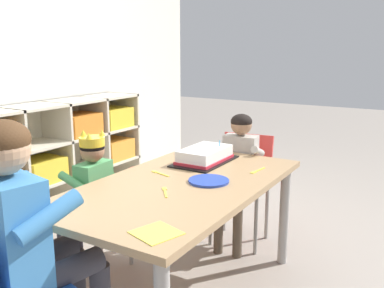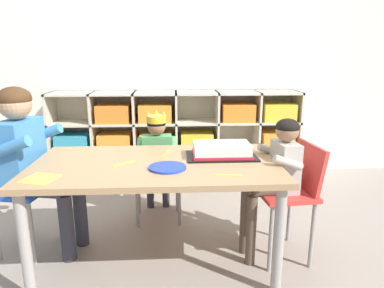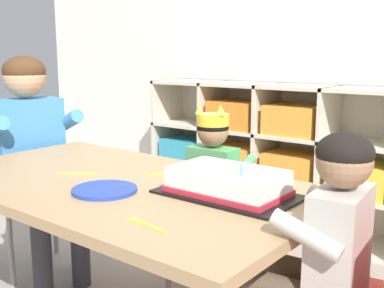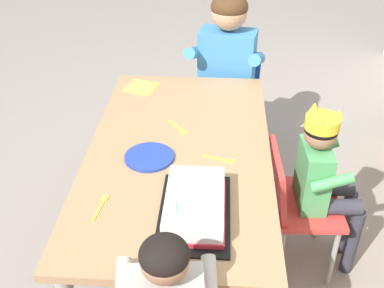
{
  "view_description": "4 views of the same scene",
  "coord_description": "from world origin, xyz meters",
  "px_view_note": "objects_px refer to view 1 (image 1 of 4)",
  "views": [
    {
      "loc": [
        -1.68,
        -1.07,
        1.27
      ],
      "look_at": [
        0.18,
        0.05,
        0.78
      ],
      "focal_mm": 39.91,
      "sensor_mm": 36.0,
      "label": 1
    },
    {
      "loc": [
        0.1,
        -1.86,
        1.21
      ],
      "look_at": [
        0.21,
        0.13,
        0.7
      ],
      "focal_mm": 32.28,
      "sensor_mm": 36.0,
      "label": 2
    },
    {
      "loc": [
        1.14,
        -1.04,
        1.04
      ],
      "look_at": [
        0.25,
        0.09,
        0.77
      ],
      "focal_mm": 44.22,
      "sensor_mm": 36.0,
      "label": 3
    },
    {
      "loc": [
        1.6,
        0.16,
        1.74
      ],
      "look_at": [
        0.18,
        0.07,
        0.78
      ],
      "focal_mm": 44.22,
      "sensor_mm": 36.0,
      "label": 4
    }
  ],
  "objects_px": {
    "activity_table": "(182,196)",
    "child_with_crown": "(88,184)",
    "paper_plate_stack": "(209,181)",
    "fork_scattered_mid_table": "(159,173)",
    "birthday_cake_on_tray": "(205,156)",
    "classroom_chair_blue": "(104,212)",
    "fork_at_table_front_edge": "(165,192)",
    "guest_at_table_side": "(238,163)",
    "fork_near_cake_tray": "(257,171)",
    "classroom_chair_guest_side": "(243,176)",
    "adult_helper_seated": "(26,225)"
  },
  "relations": [
    {
      "from": "paper_plate_stack",
      "to": "classroom_chair_guest_side",
      "type": "bearing_deg",
      "value": 11.42
    },
    {
      "from": "activity_table",
      "to": "adult_helper_seated",
      "type": "distance_m",
      "value": 0.79
    },
    {
      "from": "paper_plate_stack",
      "to": "fork_scattered_mid_table",
      "type": "height_order",
      "value": "paper_plate_stack"
    },
    {
      "from": "fork_scattered_mid_table",
      "to": "child_with_crown",
      "type": "bearing_deg",
      "value": -153.88
    },
    {
      "from": "child_with_crown",
      "to": "fork_near_cake_tray",
      "type": "distance_m",
      "value": 0.95
    },
    {
      "from": "child_with_crown",
      "to": "birthday_cake_on_tray",
      "type": "relative_size",
      "value": 2.02
    },
    {
      "from": "paper_plate_stack",
      "to": "fork_scattered_mid_table",
      "type": "relative_size",
      "value": 1.52
    },
    {
      "from": "fork_near_cake_tray",
      "to": "guest_at_table_side",
      "type": "bearing_deg",
      "value": 46.49
    },
    {
      "from": "guest_at_table_side",
      "to": "birthday_cake_on_tray",
      "type": "relative_size",
      "value": 2.1
    },
    {
      "from": "classroom_chair_guest_side",
      "to": "guest_at_table_side",
      "type": "distance_m",
      "value": 0.16
    },
    {
      "from": "child_with_crown",
      "to": "guest_at_table_side",
      "type": "bearing_deg",
      "value": 137.81
    },
    {
      "from": "birthday_cake_on_tray",
      "to": "fork_scattered_mid_table",
      "type": "distance_m",
      "value": 0.34
    },
    {
      "from": "child_with_crown",
      "to": "adult_helper_seated",
      "type": "relative_size",
      "value": 0.8
    },
    {
      "from": "paper_plate_stack",
      "to": "birthday_cake_on_tray",
      "type": "bearing_deg",
      "value": 32.45
    },
    {
      "from": "birthday_cake_on_tray",
      "to": "child_with_crown",
      "type": "bearing_deg",
      "value": 127.64
    },
    {
      "from": "fork_at_table_front_edge",
      "to": "guest_at_table_side",
      "type": "bearing_deg",
      "value": 143.87
    },
    {
      "from": "classroom_chair_blue",
      "to": "guest_at_table_side",
      "type": "bearing_deg",
      "value": 142.93
    },
    {
      "from": "classroom_chair_blue",
      "to": "fork_at_table_front_edge",
      "type": "relative_size",
      "value": 5.18
    },
    {
      "from": "birthday_cake_on_tray",
      "to": "fork_near_cake_tray",
      "type": "distance_m",
      "value": 0.33
    },
    {
      "from": "classroom_chair_blue",
      "to": "child_with_crown",
      "type": "relative_size",
      "value": 0.73
    },
    {
      "from": "adult_helper_seated",
      "to": "fork_at_table_front_edge",
      "type": "height_order",
      "value": "adult_helper_seated"
    },
    {
      "from": "classroom_chair_blue",
      "to": "adult_helper_seated",
      "type": "distance_m",
      "value": 0.85
    },
    {
      "from": "activity_table",
      "to": "fork_near_cake_tray",
      "type": "relative_size",
      "value": 10.0
    },
    {
      "from": "activity_table",
      "to": "child_with_crown",
      "type": "relative_size",
      "value": 1.65
    },
    {
      "from": "child_with_crown",
      "to": "fork_scattered_mid_table",
      "type": "distance_m",
      "value": 0.46
    },
    {
      "from": "classroom_chair_guest_side",
      "to": "adult_helper_seated",
      "type": "bearing_deg",
      "value": -101.2
    },
    {
      "from": "classroom_chair_guest_side",
      "to": "fork_at_table_front_edge",
      "type": "xyz_separation_m",
      "value": [
        -0.97,
        -0.05,
        0.19
      ]
    },
    {
      "from": "classroom_chair_guest_side",
      "to": "guest_at_table_side",
      "type": "relative_size",
      "value": 0.82
    },
    {
      "from": "guest_at_table_side",
      "to": "birthday_cake_on_tray",
      "type": "xyz_separation_m",
      "value": [
        -0.32,
        0.06,
        0.11
      ]
    },
    {
      "from": "fork_at_table_front_edge",
      "to": "paper_plate_stack",
      "type": "bearing_deg",
      "value": 118.4
    },
    {
      "from": "classroom_chair_blue",
      "to": "birthday_cake_on_tray",
      "type": "bearing_deg",
      "value": 130.56
    },
    {
      "from": "classroom_chair_guest_side",
      "to": "birthday_cake_on_tray",
      "type": "bearing_deg",
      "value": -102.91
    },
    {
      "from": "activity_table",
      "to": "adult_helper_seated",
      "type": "xyz_separation_m",
      "value": [
        -0.76,
        0.18,
        0.09
      ]
    },
    {
      "from": "classroom_chair_blue",
      "to": "guest_at_table_side",
      "type": "xyz_separation_m",
      "value": [
        0.72,
        -0.48,
        0.19
      ]
    },
    {
      "from": "birthday_cake_on_tray",
      "to": "fork_near_cake_tray",
      "type": "height_order",
      "value": "birthday_cake_on_tray"
    },
    {
      "from": "fork_scattered_mid_table",
      "to": "fork_at_table_front_edge",
      "type": "bearing_deg",
      "value": -33.84
    },
    {
      "from": "fork_near_cake_tray",
      "to": "fork_at_table_front_edge",
      "type": "bearing_deg",
      "value": 164.49
    },
    {
      "from": "fork_near_cake_tray",
      "to": "birthday_cake_on_tray",
      "type": "bearing_deg",
      "value": 94.47
    },
    {
      "from": "classroom_chair_blue",
      "to": "paper_plate_stack",
      "type": "height_order",
      "value": "paper_plate_stack"
    },
    {
      "from": "activity_table",
      "to": "paper_plate_stack",
      "type": "height_order",
      "value": "paper_plate_stack"
    },
    {
      "from": "paper_plate_stack",
      "to": "fork_near_cake_tray",
      "type": "bearing_deg",
      "value": -23.54
    },
    {
      "from": "activity_table",
      "to": "adult_helper_seated",
      "type": "height_order",
      "value": "adult_helper_seated"
    },
    {
      "from": "paper_plate_stack",
      "to": "activity_table",
      "type": "bearing_deg",
      "value": 120.61
    },
    {
      "from": "classroom_chair_guest_side",
      "to": "paper_plate_stack",
      "type": "distance_m",
      "value": 0.78
    },
    {
      "from": "guest_at_table_side",
      "to": "fork_scattered_mid_table",
      "type": "xyz_separation_m",
      "value": [
        -0.64,
        0.15,
        0.07
      ]
    },
    {
      "from": "adult_helper_seated",
      "to": "fork_scattered_mid_table",
      "type": "bearing_deg",
      "value": -79.36
    },
    {
      "from": "adult_helper_seated",
      "to": "fork_near_cake_tray",
      "type": "distance_m",
      "value": 1.2
    },
    {
      "from": "activity_table",
      "to": "classroom_chair_blue",
      "type": "relative_size",
      "value": 2.26
    },
    {
      "from": "birthday_cake_on_tray",
      "to": "fork_at_table_front_edge",
      "type": "relative_size",
      "value": 3.5
    },
    {
      "from": "child_with_crown",
      "to": "activity_table",
      "type": "bearing_deg",
      "value": 88.97
    }
  ]
}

